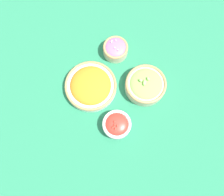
% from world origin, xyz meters
% --- Properties ---
extents(ground_plane, '(3.00, 3.00, 0.00)m').
position_xyz_m(ground_plane, '(0.00, 0.00, 0.00)').
color(ground_plane, '#23704C').
extents(bowl_cherry_tomatoes, '(0.12, 0.12, 0.07)m').
position_xyz_m(bowl_cherry_tomatoes, '(-0.10, -0.06, 0.03)').
color(bowl_cherry_tomatoes, '#B2C1CC').
rests_on(bowl_cherry_tomatoes, ground_plane).
extents(bowl_red_onion, '(0.11, 0.11, 0.07)m').
position_xyz_m(bowl_red_onion, '(0.22, 0.06, 0.03)').
color(bowl_red_onion, beige).
rests_on(bowl_red_onion, ground_plane).
extents(bowl_carrots, '(0.23, 0.23, 0.06)m').
position_xyz_m(bowl_carrots, '(0.02, 0.11, 0.03)').
color(bowl_carrots, silver).
rests_on(bowl_carrots, ground_plane).
extents(bowl_lettuce, '(0.18, 0.18, 0.08)m').
position_xyz_m(bowl_lettuce, '(0.10, -0.12, 0.04)').
color(bowl_lettuce, beige).
rests_on(bowl_lettuce, ground_plane).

